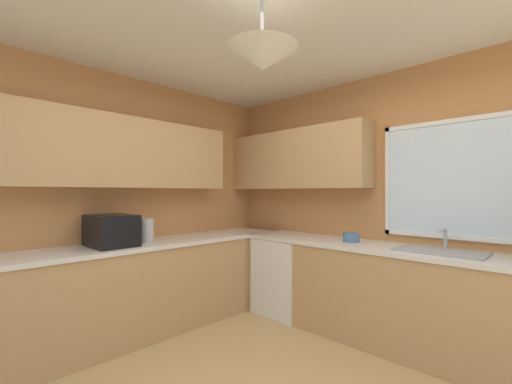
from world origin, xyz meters
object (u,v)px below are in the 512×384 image
at_px(microwave, 111,230).
at_px(sink_assembly, 440,251).
at_px(bowl, 351,237).
at_px(dishwasher, 287,275).
at_px(kettle, 147,230).

bearing_deg(microwave, sink_assembly, 38.35).
xyz_separation_m(sink_assembly, bowl, (-0.81, -0.01, 0.04)).
relative_size(microwave, sink_assembly, 0.71).
bearing_deg(dishwasher, bowl, 2.12).
distance_m(dishwasher, sink_assembly, 1.69).
relative_size(dishwasher, kettle, 3.59).
bearing_deg(kettle, microwave, -93.32).
height_order(dishwasher, bowl, bowl).
height_order(dishwasher, microwave, microwave).
bearing_deg(kettle, sink_assembly, 32.84).
xyz_separation_m(microwave, sink_assembly, (2.28, 1.80, -0.14)).
xyz_separation_m(dishwasher, bowl, (0.81, 0.03, 0.52)).
xyz_separation_m(dishwasher, sink_assembly, (1.62, 0.04, 0.48)).
bearing_deg(microwave, kettle, 86.68).
xyz_separation_m(microwave, bowl, (1.47, 1.80, -0.10)).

